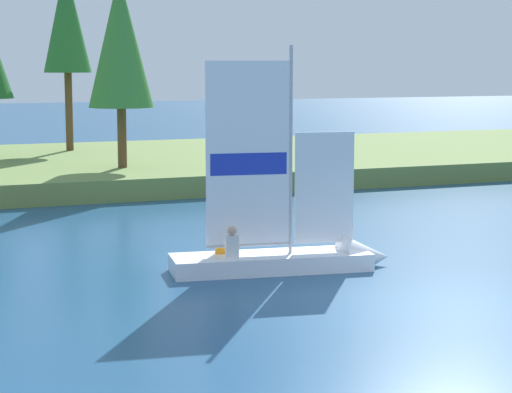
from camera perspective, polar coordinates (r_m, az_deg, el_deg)
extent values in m
plane|color=navy|center=(18.99, 11.13, -6.28)|extent=(200.00, 200.00, 0.00)
cube|color=olive|center=(40.36, -7.27, 1.89)|extent=(80.00, 15.87, 0.77)
cylinder|color=brown|center=(43.37, -11.21, 5.04)|extent=(0.33, 0.33, 3.48)
cone|color=#286B2D|center=(43.36, -11.36, 10.50)|extent=(2.11, 2.11, 4.78)
cylinder|color=brown|center=(35.84, -8.08, 3.54)|extent=(0.34, 0.34, 2.26)
cone|color=#387F33|center=(35.74, -8.19, 9.30)|extent=(2.42, 2.42, 4.94)
cube|color=white|center=(21.37, 0.90, -3.99)|extent=(4.64, 1.92, 0.39)
cone|color=white|center=(22.01, 6.60, -3.68)|extent=(1.28, 1.29, 1.13)
cylinder|color=#B7B7BC|center=(21.10, 2.10, 2.79)|extent=(0.08, 0.08, 4.65)
cube|color=white|center=(20.87, -0.45, 2.61)|extent=(1.91, 0.32, 4.06)
cube|color=#1E33B2|center=(20.90, -0.45, 1.98)|extent=(1.72, 0.30, 0.49)
cube|color=white|center=(21.42, 4.14, 0.53)|extent=(1.38, 0.24, 2.53)
cylinder|color=#B7B7BC|center=(21.17, -0.44, -2.95)|extent=(1.91, 0.35, 0.06)
cube|color=silver|center=(20.80, -1.46, -3.06)|extent=(0.31, 0.24, 0.51)
sphere|color=tan|center=(20.74, -1.46, -2.07)|extent=(0.20, 0.20, 0.20)
cube|color=orange|center=(21.31, -2.08, -2.74)|extent=(0.31, 0.24, 0.54)
sphere|color=tan|center=(21.24, -2.08, -1.73)|extent=(0.20, 0.20, 0.20)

